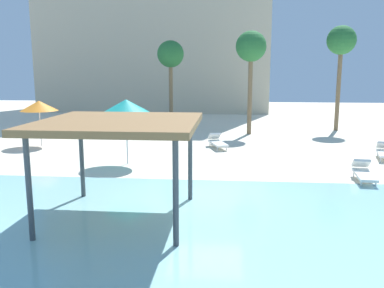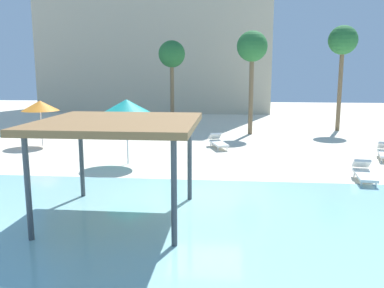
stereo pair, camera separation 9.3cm
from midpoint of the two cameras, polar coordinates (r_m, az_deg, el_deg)
name	(u,v)px [view 1 (the left image)]	position (r m, az deg, el deg)	size (l,w,h in m)	color
ground_plane	(206,193)	(13.70, 1.81, -6.90)	(80.00, 80.00, 0.00)	beige
lagoon_water	(192,267)	(8.83, -0.30, -16.87)	(44.00, 13.50, 0.04)	#8CC6CC
shade_pavilion	(119,126)	(11.04, -10.38, 2.46)	(4.17, 4.17, 2.75)	#42474C
beach_umbrella_teal_2	(126,106)	(17.72, -9.37, 5.23)	(2.15, 2.15, 2.83)	silver
beach_umbrella_orange_4	(39,106)	(23.40, -20.75, 5.02)	(1.98, 1.98, 2.44)	silver
lounge_chair_2	(217,142)	(21.54, 3.41, 0.34)	(1.15, 1.99, 0.74)	white
lounge_chair_4	(364,172)	(16.35, 22.78, -3.67)	(0.81, 1.95, 0.74)	white
palm_tree_0	(171,56)	(29.58, -3.12, 12.21)	(1.90, 1.90, 6.13)	brown
palm_tree_1	(251,49)	(26.15, 8.17, 13.05)	(1.90, 1.90, 6.46)	brown
palm_tree_2	(341,43)	(29.28, 20.10, 13.14)	(1.90, 1.90, 6.95)	brown
hotel_block_0	(158,3)	(44.78, -4.85, 19.06)	(22.37, 11.29, 21.78)	beige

